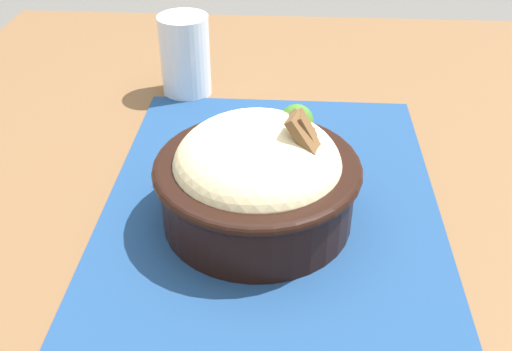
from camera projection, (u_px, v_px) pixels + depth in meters
table at (284, 252)px, 0.63m from camera, size 1.09×0.97×0.74m
placemat at (270, 208)px, 0.59m from camera, size 0.46×0.33×0.00m
bowl at (256, 177)px, 0.54m from camera, size 0.19×0.19×0.12m
fork at (273, 139)px, 0.69m from camera, size 0.03×0.13×0.00m
drinking_glass at (185, 60)px, 0.77m from camera, size 0.06×0.06×0.11m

